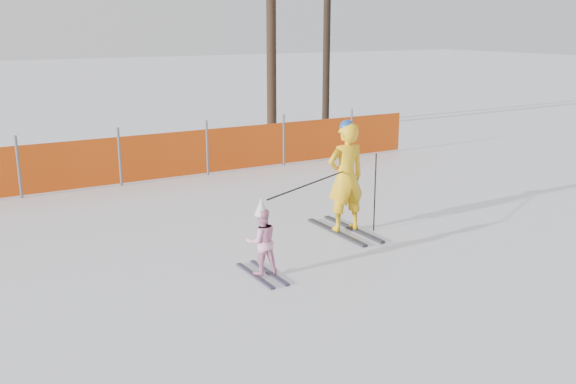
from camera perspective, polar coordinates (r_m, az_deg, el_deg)
The scene contains 6 objects.
ground at distance 9.12m, azimuth 1.59°, elevation -6.78°, with size 120.00×120.00×0.00m, color white.
adult at distance 10.46m, azimuth 5.16°, elevation 1.33°, with size 0.68×1.60×1.87m.
child at distance 8.70m, azimuth -2.35°, elevation -4.34°, with size 0.50×1.03×1.10m.
ski_poles at distance 9.90m, azimuth 4.25°, elevation 0.36°, with size 2.44×0.91×1.31m.
safety_fence at distance 13.96m, azimuth -15.82°, elevation 2.64°, with size 15.61×0.06×1.25m.
tree_trunks at distance 20.72m, azimuth 0.53°, elevation 13.76°, with size 2.77×0.99×6.05m.
Camera 1 is at (-4.49, -7.20, 3.34)m, focal length 40.00 mm.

